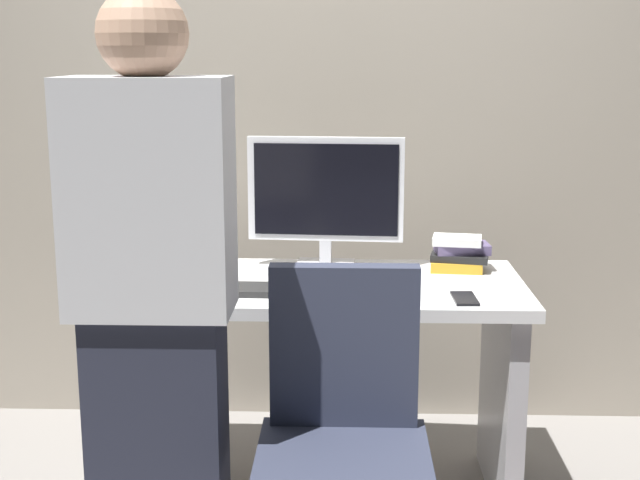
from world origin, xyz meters
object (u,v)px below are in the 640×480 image
mouse (391,287)px  cup_near_keyboard (169,269)px  office_chair (343,470)px  desk (320,350)px  keyboard (288,290)px  cup_by_monitor (189,254)px  book_stack (459,254)px  cell_phone (465,299)px  person_at_desk (154,315)px  monitor (326,195)px

mouse → cup_near_keyboard: bearing=173.8°
office_chair → cup_near_keyboard: size_ratio=9.37×
office_chair → mouse: bearing=75.7°
office_chair → cup_near_keyboard: (-0.57, 0.65, 0.37)m
desk → keyboard: size_ratio=3.11×
cup_by_monitor → book_stack: bearing=-1.6°
desk → book_stack: 0.58m
book_stack → cell_phone: (-0.03, -0.38, -0.05)m
desk → cup_by_monitor: (-0.47, 0.20, 0.28)m
keyboard → book_stack: book_stack is taller
person_at_desk → desk: bearing=60.3°
keyboard → mouse: (0.32, 0.02, 0.01)m
keyboard → cell_phone: bearing=-4.9°
office_chair → cell_phone: bearing=53.6°
office_chair → keyboard: 0.67m
book_stack → cell_phone: 0.38m
desk → office_chair: size_ratio=1.42×
cup_near_keyboard → cell_phone: bearing=-9.3°
monitor → mouse: size_ratio=5.41×
cup_by_monitor → book_stack: size_ratio=0.42×
office_chair → book_stack: (0.39, 0.87, 0.38)m
desk → keyboard: keyboard is taller
cup_near_keyboard → cell_phone: cup_near_keyboard is taller
office_chair → monitor: size_ratio=1.74×
office_chair → person_at_desk: size_ratio=0.57×
mouse → cell_phone: mouse is taller
monitor → mouse: bearing=-57.3°
cup_near_keyboard → cup_by_monitor: size_ratio=1.15×
cup_near_keyboard → book_stack: size_ratio=0.48×
keyboard → cup_near_keyboard: (-0.39, 0.09, 0.04)m
office_chair → person_at_desk: 0.63m
office_chair → cup_by_monitor: size_ratio=10.76×
office_chair → keyboard: office_chair is taller
keyboard → cup_by_monitor: 0.51m
mouse → cell_phone: 0.23m
keyboard → cell_phone: keyboard is taller
monitor → cup_near_keyboard: size_ratio=5.39×
mouse → cell_phone: size_ratio=0.69×
desk → cup_near_keyboard: (-0.49, -0.05, 0.29)m
person_at_desk → cup_by_monitor: (-0.07, 0.89, -0.05)m
monitor → cup_near_keyboard: monitor is taller
office_chair → book_stack: office_chair is taller
person_at_desk → cup_near_keyboard: bearing=98.0°
book_stack → person_at_desk: bearing=-135.0°
book_stack → monitor: bearing=176.2°
office_chair → monitor: monitor is taller
desk → cell_phone: (0.45, -0.21, 0.24)m
monitor → book_stack: bearing=-3.8°
monitor → keyboard: size_ratio=1.26×
keyboard → cell_phone: 0.55m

